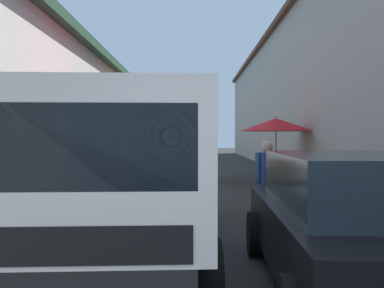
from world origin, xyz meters
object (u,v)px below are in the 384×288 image
hatchback_car (352,222)px  vendor_by_crates (267,177)px  fruit_stall_mid_lane (276,131)px  plastic_stool (175,175)px  delivery_truck (119,193)px  fruit_stall_far_left (135,131)px  parked_scooter (290,176)px  fruit_stall_near_left (175,135)px

hatchback_car → vendor_by_crates: size_ratio=2.55×
fruit_stall_mid_lane → plastic_stool: fruit_stall_mid_lane is taller
delivery_truck → vendor_by_crates: size_ratio=3.22×
fruit_stall_mid_lane → vendor_by_crates: bearing=167.9°
delivery_truck → plastic_stool: 9.91m
fruit_stall_far_left → vendor_by_crates: fruit_stall_far_left is taller
parked_scooter → plastic_stool: 3.86m
fruit_stall_far_left → fruit_stall_mid_lane: 7.65m
fruit_stall_mid_lane → parked_scooter: fruit_stall_mid_lane is taller
fruit_stall_mid_lane → delivery_truck: size_ratio=0.52×
fruit_stall_mid_lane → delivery_truck: 11.32m
vendor_by_crates → parked_scooter: vendor_by_crates is taller
fruit_stall_far_left → plastic_stool: 5.85m
delivery_truck → fruit_stall_mid_lane: bearing=-19.1°
hatchback_car → delivery_truck: size_ratio=0.79×
hatchback_car → delivery_truck: delivery_truck is taller
parked_scooter → plastic_stool: parked_scooter is taller
hatchback_car → fruit_stall_mid_lane: bearing=-6.7°
vendor_by_crates → parked_scooter: bearing=-17.2°
fruit_stall_far_left → plastic_stool: (5.65, -0.56, -1.42)m
fruit_stall_far_left → vendor_by_crates: bearing=-109.7°
parked_scooter → fruit_stall_near_left: bearing=52.1°
parked_scooter → fruit_stall_mid_lane: bearing=0.2°
hatchback_car → parked_scooter: hatchback_car is taller
fruit_stall_far_left → delivery_truck: fruit_stall_far_left is taller
parked_scooter → delivery_truck: bearing=156.2°
vendor_by_crates → hatchback_car: bearing=-174.7°
fruit_stall_near_left → hatchback_car: fruit_stall_near_left is taller
hatchback_car → vendor_by_crates: (3.33, 0.31, 0.15)m
hatchback_car → vendor_by_crates: 3.35m
fruit_stall_mid_lane → fruit_stall_near_left: (0.56, 3.61, -0.15)m
fruit_stall_far_left → delivery_truck: 4.31m
fruit_stall_near_left → parked_scooter: (-2.81, -3.61, -1.22)m
fruit_stall_mid_lane → fruit_stall_near_left: fruit_stall_mid_lane is taller
fruit_stall_far_left → hatchback_car: bearing=-146.1°
fruit_stall_mid_lane → hatchback_car: (-10.69, 1.26, -1.08)m
vendor_by_crates → delivery_truck: bearing=147.4°
parked_scooter → hatchback_car: bearing=171.4°
vendor_by_crates → fruit_stall_mid_lane: bearing=-12.1°
hatchback_car → delivery_truck: (0.01, 2.43, 0.30)m
delivery_truck → vendor_by_crates: delivery_truck is taller
hatchback_car → delivery_truck: 2.45m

